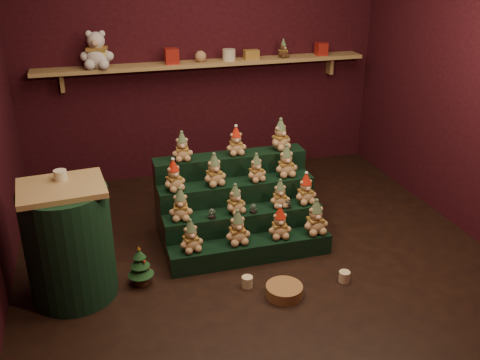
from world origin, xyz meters
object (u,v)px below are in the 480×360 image
object	(u,v)px
mug_left	(247,282)
wicker_basket	(284,291)
riser_tier_front	(251,250)
snow_globe_c	(288,204)
mug_right	(344,277)
side_table	(69,242)
white_bear	(96,45)
snow_globe_b	(253,208)
snow_globe_a	(212,213)
mini_christmas_tree	(140,266)
brown_bear	(283,49)

from	to	relation	value
mug_left	wicker_basket	bearing A→B (deg)	-39.09
riser_tier_front	snow_globe_c	xyz separation A→B (m)	(0.39, 0.16, 0.31)
mug_right	wicker_basket	world-z (taller)	same
side_table	mug_right	size ratio (longest dim) A/B	10.26
riser_tier_front	white_bear	xyz separation A→B (m)	(-1.05, 1.88, 1.46)
snow_globe_c	mug_left	size ratio (longest dim) A/B	0.91
snow_globe_b	snow_globe_c	world-z (taller)	snow_globe_b
mug_right	riser_tier_front	bearing A→B (deg)	140.06
snow_globe_a	snow_globe_c	bearing A→B (deg)	0.00
side_table	mini_christmas_tree	distance (m)	0.57
mini_christmas_tree	brown_bear	size ratio (longest dim) A/B	1.78
snow_globe_a	side_table	xyz separation A→B (m)	(-1.14, -0.25, 0.05)
snow_globe_a	wicker_basket	size ratio (longest dim) A/B	0.31
mug_left	white_bear	distance (m)	2.86
riser_tier_front	mini_christmas_tree	xyz separation A→B (m)	(-0.94, -0.10, 0.08)
riser_tier_front	wicker_basket	world-z (taller)	riser_tier_front
side_table	brown_bear	size ratio (longest dim) A/B	4.69
snow_globe_c	mug_left	xyz separation A→B (m)	(-0.53, -0.53, -0.36)
snow_globe_a	snow_globe_c	distance (m)	0.68
side_table	white_bear	xyz separation A→B (m)	(0.39, 1.97, 1.10)
snow_globe_b	snow_globe_c	size ratio (longest dim) A/B	1.04
mini_christmas_tree	mug_right	distance (m)	1.62
snow_globe_c	white_bear	world-z (taller)	white_bear
snow_globe_c	mug_right	bearing A→B (deg)	-71.00
riser_tier_front	snow_globe_c	distance (m)	0.52
mug_right	brown_bear	size ratio (longest dim) A/B	0.46
riser_tier_front	white_bear	distance (m)	2.61
mug_left	snow_globe_a	bearing A→B (deg)	105.79
mug_left	mug_right	distance (m)	0.78
wicker_basket	white_bear	bearing A→B (deg)	114.97
snow_globe_a	mug_right	world-z (taller)	snow_globe_a
mug_left	snow_globe_c	bearing A→B (deg)	45.08
side_table	wicker_basket	size ratio (longest dim) A/B	3.23
wicker_basket	white_bear	world-z (taller)	white_bear
brown_bear	riser_tier_front	bearing A→B (deg)	-141.17
snow_globe_b	mini_christmas_tree	world-z (taller)	snow_globe_b
wicker_basket	snow_globe_a	bearing A→B (deg)	118.13
mug_left	wicker_basket	size ratio (longest dim) A/B	0.31
riser_tier_front	snow_globe_b	distance (m)	0.36
snow_globe_b	brown_bear	xyz separation A→B (m)	(0.88, 1.72, 1.01)
riser_tier_front	snow_globe_b	xyz separation A→B (m)	(0.07, 0.16, 0.31)
mug_right	brown_bear	world-z (taller)	brown_bear
mini_christmas_tree	mug_right	size ratio (longest dim) A/B	3.89
snow_globe_a	mini_christmas_tree	bearing A→B (deg)	-157.73
riser_tier_front	mug_right	world-z (taller)	riser_tier_front
mini_christmas_tree	snow_globe_c	bearing A→B (deg)	11.27
mug_left	wicker_basket	world-z (taller)	same
mug_left	mug_right	xyz separation A→B (m)	(0.76, -0.15, 0.00)
riser_tier_front	mug_left	size ratio (longest dim) A/B	15.79
snow_globe_b	riser_tier_front	bearing A→B (deg)	-113.68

